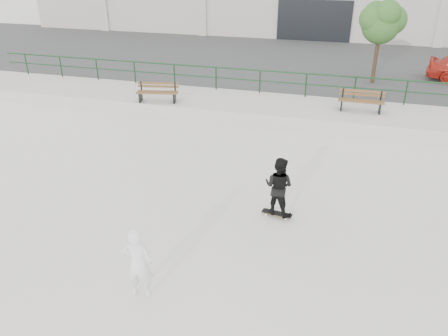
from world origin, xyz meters
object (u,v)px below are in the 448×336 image
(bench_left, at_px, (158,92))
(skateboard, at_px, (277,213))
(standing_skater, at_px, (279,186))
(tree, at_px, (382,21))
(seated_skater, at_px, (138,263))
(bench_right, at_px, (361,101))

(bench_left, relative_size, skateboard, 2.22)
(bench_left, bearing_deg, standing_skater, -58.85)
(tree, xyz_separation_m, skateboard, (-2.52, -12.10, -3.25))
(tree, relative_size, skateboard, 4.71)
(skateboard, xyz_separation_m, seated_skater, (-2.11, -3.59, 0.71))
(bench_left, height_order, bench_right, bench_right)
(tree, bearing_deg, seated_skater, -106.45)
(skateboard, bearing_deg, bench_left, 140.39)
(tree, bearing_deg, bench_left, -147.41)
(bench_right, height_order, skateboard, bench_right)
(tree, height_order, standing_skater, tree)
(skateboard, bearing_deg, bench_right, 82.91)
(tree, height_order, seated_skater, tree)
(bench_right, height_order, tree, tree)
(bench_right, distance_m, skateboard, 7.94)
(standing_skater, relative_size, seated_skater, 1.00)
(bench_right, distance_m, standing_skater, 7.90)
(skateboard, bearing_deg, standing_skater, 7.24)
(skateboard, bearing_deg, tree, 85.48)
(skateboard, bearing_deg, seated_skater, -113.26)
(bench_right, distance_m, seated_skater, 11.95)
(seated_skater, bearing_deg, bench_right, -120.14)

